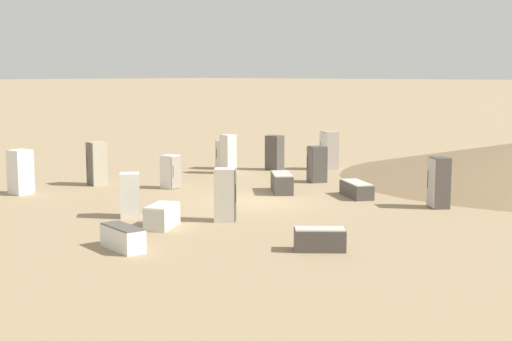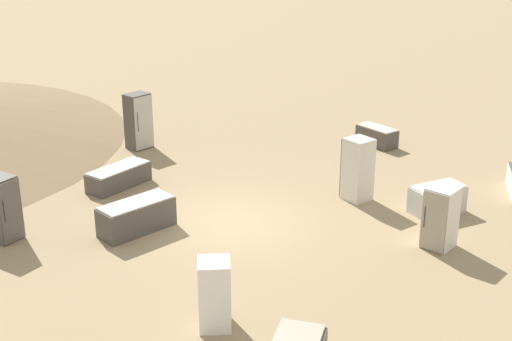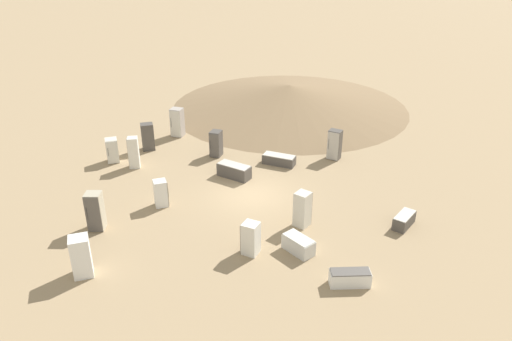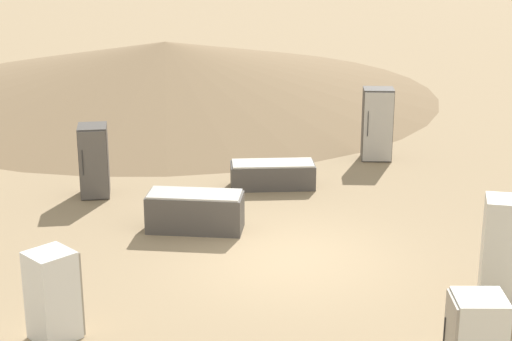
# 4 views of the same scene
# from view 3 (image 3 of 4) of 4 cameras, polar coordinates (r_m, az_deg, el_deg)

# --- Properties ---
(ground_plane) EXTENTS (1000.00, 1000.00, 0.00)m
(ground_plane) POSITION_cam_3_polar(r_m,az_deg,el_deg) (26.61, -0.50, -2.77)
(ground_plane) COLOR #9E8460
(dirt_mound) EXTENTS (18.38, 18.38, 1.79)m
(dirt_mound) POSITION_cam_3_polar(r_m,az_deg,el_deg) (39.41, 3.85, 8.46)
(dirt_mound) COLOR #7F6647
(dirt_mound) RESTS_ON ground_plane
(discarded_fridge_0) EXTENTS (1.88, 1.90, 0.79)m
(discarded_fridge_0) POSITION_cam_3_polar(r_m,az_deg,el_deg) (28.28, -2.52, -0.04)
(discarded_fridge_0) COLOR #4C4742
(discarded_fridge_0) RESTS_ON ground_plane
(discarded_fridge_1) EXTENTS (1.99, 1.73, 0.60)m
(discarded_fridge_1) POSITION_cam_3_polar(r_m,az_deg,el_deg) (29.86, 2.64, 1.24)
(discarded_fridge_1) COLOR #4C4742
(discarded_fridge_1) RESTS_ON ground_plane
(discarded_fridge_2) EXTENTS (0.92, 0.97, 1.62)m
(discarded_fridge_2) POSITION_cam_3_polar(r_m,az_deg,el_deg) (30.85, -4.59, 3.08)
(discarded_fridge_2) COLOR #4C4742
(discarded_fridge_2) RESTS_ON ground_plane
(discarded_fridge_3) EXTENTS (1.70, 0.89, 0.66)m
(discarded_fridge_3) POSITION_cam_3_polar(r_m,az_deg,el_deg) (20.59, 10.68, -11.97)
(discarded_fridge_3) COLOR white
(discarded_fridge_3) RESTS_ON ground_plane
(discarded_fridge_4) EXTENTS (0.95, 0.94, 1.51)m
(discarded_fridge_4) POSITION_cam_3_polar(r_m,az_deg,el_deg) (21.74, -0.63, -7.75)
(discarded_fridge_4) COLOR silver
(discarded_fridge_4) RESTS_ON ground_plane
(discarded_fridge_5) EXTENTS (0.74, 0.80, 1.47)m
(discarded_fridge_5) POSITION_cam_3_polar(r_m,az_deg,el_deg) (31.23, -16.11, 2.23)
(discarded_fridge_5) COLOR beige
(discarded_fridge_5) RESTS_ON ground_plane
(discarded_fridge_6) EXTENTS (0.82, 0.85, 1.80)m
(discarded_fridge_6) POSITION_cam_3_polar(r_m,az_deg,el_deg) (21.61, -19.37, -9.24)
(discarded_fridge_6) COLOR white
(discarded_fridge_6) RESTS_ON ground_plane
(discarded_fridge_7) EXTENTS (0.79, 0.73, 1.74)m
(discarded_fridge_7) POSITION_cam_3_polar(r_m,az_deg,el_deg) (32.38, -12.27, 3.81)
(discarded_fridge_7) COLOR #4C4742
(discarded_fridge_7) RESTS_ON ground_plane
(discarded_fridge_8) EXTENTS (0.66, 0.63, 1.89)m
(discarded_fridge_8) POSITION_cam_3_polar(r_m,az_deg,el_deg) (30.07, -13.82, 2.01)
(discarded_fridge_8) COLOR silver
(discarded_fridge_8) RESTS_ON ground_plane
(discarded_fridge_9) EXTENTS (1.03, 1.02, 1.93)m
(discarded_fridge_9) POSITION_cam_3_polar(r_m,az_deg,el_deg) (34.13, -8.99, 5.45)
(discarded_fridge_9) COLOR #A89E93
(discarded_fridge_9) RESTS_ON ground_plane
(discarded_fridge_10) EXTENTS (0.97, 0.96, 1.85)m
(discarded_fridge_10) POSITION_cam_3_polar(r_m,az_deg,el_deg) (30.69, 8.96, 2.94)
(discarded_fridge_10) COLOR #4C4742
(discarded_fridge_10) RESTS_ON ground_plane
(discarded_fridge_11) EXTENTS (0.95, 0.93, 1.75)m
(discarded_fridge_11) POSITION_cam_3_polar(r_m,az_deg,el_deg) (23.69, 5.34, -4.41)
(discarded_fridge_11) COLOR beige
(discarded_fridge_11) RESTS_ON ground_plane
(discarded_fridge_12) EXTENTS (1.29, 1.60, 0.74)m
(discarded_fridge_12) POSITION_cam_3_polar(r_m,az_deg,el_deg) (22.10, 4.87, -8.44)
(discarded_fridge_12) COLOR silver
(discarded_fridge_12) RESTS_ON ground_plane
(discarded_fridge_13) EXTENTS (0.87, 0.86, 1.88)m
(discarded_fridge_13) POSITION_cam_3_polar(r_m,az_deg,el_deg) (24.46, -17.91, -4.46)
(discarded_fridge_13) COLOR #B2A88E
(discarded_fridge_13) RESTS_ON ground_plane
(discarded_fridge_14) EXTENTS (1.49, 1.37, 0.63)m
(discarded_fridge_14) POSITION_cam_3_polar(r_m,az_deg,el_deg) (24.82, 16.56, -5.47)
(discarded_fridge_14) COLOR #4C4742
(discarded_fridge_14) RESTS_ON ground_plane
(discarded_fridge_15) EXTENTS (0.73, 0.67, 1.41)m
(discarded_fridge_15) POSITION_cam_3_polar(r_m,az_deg,el_deg) (25.74, -10.82, -2.56)
(discarded_fridge_15) COLOR white
(discarded_fridge_15) RESTS_ON ground_plane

